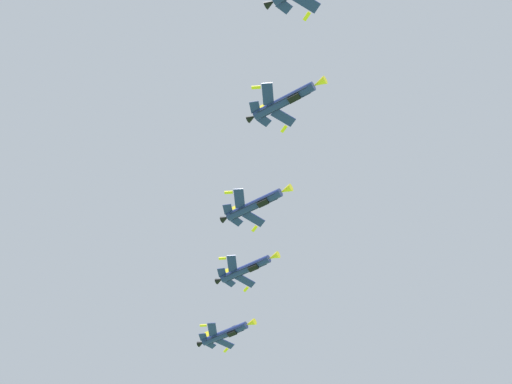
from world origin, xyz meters
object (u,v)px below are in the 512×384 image
(fighter_jet_right_wing, at_px, (255,204))
(fighter_jet_left_outer, at_px, (246,268))
(fighter_jet_right_outer, at_px, (226,333))
(fighter_jet_left_wing, at_px, (285,100))

(fighter_jet_right_wing, distance_m, fighter_jet_left_outer, 22.49)
(fighter_jet_right_outer, bearing_deg, fighter_jet_left_outer, 45.62)
(fighter_jet_left_outer, distance_m, fighter_jet_right_outer, 22.46)
(fighter_jet_left_outer, bearing_deg, fighter_jet_right_outer, -134.38)
(fighter_jet_right_wing, distance_m, fighter_jet_right_outer, 44.67)
(fighter_jet_left_wing, relative_size, fighter_jet_right_outer, 1.00)
(fighter_jet_left_wing, height_order, fighter_jet_right_outer, fighter_jet_right_outer)
(fighter_jet_left_wing, distance_m, fighter_jet_left_outer, 45.43)
(fighter_jet_left_outer, relative_size, fighter_jet_right_outer, 1.00)
(fighter_jet_right_wing, relative_size, fighter_jet_right_outer, 1.00)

